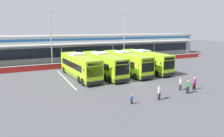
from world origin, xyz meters
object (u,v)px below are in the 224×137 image
object	(u,v)px
pedestrian_with_handbag	(194,83)
pedestrian_near_bin	(159,92)
lamp_post_west	(51,36)
coach_bus_leftmost	(79,66)
pedestrian_approaching_bus	(180,84)
pedestrian_child	(132,99)
coach_bus_right_centre	(145,61)
pedestrian_in_dark_coat	(188,86)
coach_bus_centre	(126,63)
lamp_post_centre	(124,35)
coach_bus_left_centre	(103,65)

from	to	relation	value
pedestrian_with_handbag	pedestrian_near_bin	world-z (taller)	same
lamp_post_west	coach_bus_leftmost	bearing A→B (deg)	-76.96
pedestrian_approaching_bus	pedestrian_child	bearing A→B (deg)	-170.34
coach_bus_right_centre	pedestrian_child	distance (m)	16.94
pedestrian_with_handbag	coach_bus_leftmost	bearing A→B (deg)	131.65
pedestrian_in_dark_coat	lamp_post_west	world-z (taller)	lamp_post_west
pedestrian_child	coach_bus_centre	bearing A→B (deg)	63.18
lamp_post_centre	pedestrian_near_bin	bearing A→B (deg)	-110.49
pedestrian_with_handbag	pedestrian_approaching_bus	world-z (taller)	same
coach_bus_right_centre	pedestrian_child	world-z (taller)	coach_bus_right_centre
coach_bus_right_centre	lamp_post_west	distance (m)	19.00
pedestrian_with_handbag	pedestrian_near_bin	distance (m)	6.47
coach_bus_left_centre	lamp_post_centre	bearing A→B (deg)	47.89
pedestrian_approaching_bus	coach_bus_left_centre	bearing A→B (deg)	115.93
coach_bus_left_centre	pedestrian_in_dark_coat	distance (m)	14.07
pedestrian_near_bin	lamp_post_centre	xyz separation A→B (m)	(9.12, 24.41, 5.42)
coach_bus_right_centre	lamp_post_west	xyz separation A→B (m)	(-14.75, 11.09, 4.50)
pedestrian_near_bin	lamp_post_west	size ratio (longest dim) A/B	0.15
coach_bus_left_centre	pedestrian_child	distance (m)	13.19
pedestrian_child	pedestrian_near_bin	size ratio (longest dim) A/B	0.62
pedestrian_approaching_bus	lamp_post_centre	xyz separation A→B (m)	(4.50, 22.80, 5.42)
coach_bus_leftmost	pedestrian_in_dark_coat	size ratio (longest dim) A/B	7.58
pedestrian_with_handbag	lamp_post_west	size ratio (longest dim) A/B	0.15
pedestrian_with_handbag	pedestrian_approaching_bus	bearing A→B (deg)	162.21
pedestrian_with_handbag	pedestrian_approaching_bus	size ratio (longest dim) A/B	1.00
coach_bus_centre	pedestrian_near_bin	distance (m)	13.62
coach_bus_left_centre	pedestrian_with_handbag	world-z (taller)	coach_bus_left_centre
coach_bus_leftmost	lamp_post_west	size ratio (longest dim) A/B	1.12
pedestrian_near_bin	pedestrian_in_dark_coat	bearing A→B (deg)	3.90
pedestrian_child	lamp_post_centre	world-z (taller)	lamp_post_centre
lamp_post_west	coach_bus_left_centre	bearing A→B (deg)	-60.57
pedestrian_near_bin	lamp_post_centre	world-z (taller)	lamp_post_centre
pedestrian_with_handbag	pedestrian_child	bearing A→B (deg)	-175.40
pedestrian_child	lamp_post_west	bearing A→B (deg)	99.55
pedestrian_in_dark_coat	pedestrian_near_bin	xyz separation A→B (m)	(-4.58, -0.31, 0.00)
pedestrian_near_bin	pedestrian_approaching_bus	size ratio (longest dim) A/B	1.00
pedestrian_with_handbag	pedestrian_child	world-z (taller)	pedestrian_with_handbag
pedestrian_approaching_bus	lamp_post_centre	world-z (taller)	lamp_post_centre
pedestrian_child	lamp_post_centre	distance (m)	27.75
pedestrian_near_bin	pedestrian_child	bearing A→B (deg)	175.50
coach_bus_leftmost	pedestrian_approaching_bus	bearing A→B (deg)	-51.87
coach_bus_right_centre	lamp_post_west	bearing A→B (deg)	143.08
pedestrian_child	pedestrian_approaching_bus	distance (m)	8.03
coach_bus_right_centre	pedestrian_approaching_bus	distance (m)	12.10
coach_bus_left_centre	pedestrian_approaching_bus	xyz separation A→B (m)	(5.64, -11.59, -0.91)
coach_bus_leftmost	pedestrian_with_handbag	world-z (taller)	coach_bus_leftmost
pedestrian_with_handbag	pedestrian_near_bin	bearing A→B (deg)	-170.78
coach_bus_right_centre	pedestrian_near_bin	xyz separation A→B (m)	(-7.40, -13.35, -0.91)
lamp_post_centre	lamp_post_west	bearing A→B (deg)	179.92
coach_bus_right_centre	pedestrian_in_dark_coat	distance (m)	13.37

